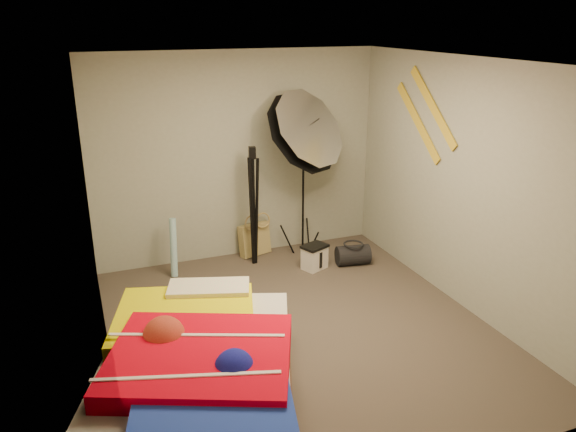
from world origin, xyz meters
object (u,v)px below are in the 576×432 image
photo_umbrella (302,134)px  camera_tripod (253,198)px  tote_bag (254,239)px  wrapping_roll (174,248)px  camera_case (315,258)px  bed (198,373)px  duffel_bag (353,255)px

photo_umbrella → camera_tripod: 0.94m
tote_bag → wrapping_roll: (-1.05, -0.24, 0.14)m
camera_case → photo_umbrella: (-0.03, 0.34, 1.43)m
camera_case → bed: bearing=-156.1°
camera_case → camera_tripod: 1.01m
camera_case → duffel_bag: bearing=-30.2°
tote_bag → duffel_bag: tote_bag is taller
duffel_bag → photo_umbrella: photo_umbrella is taller
wrapping_roll → bed: 2.43m
camera_case → photo_umbrella: bearing=72.7°
bed → camera_tripod: 2.74m
wrapping_roll → camera_tripod: (0.96, -0.02, 0.49)m
wrapping_roll → photo_umbrella: photo_umbrella is taller
wrapping_roll → photo_umbrella: bearing=-3.5°
wrapping_roll → camera_tripod: bearing=-1.4°
bed → camera_tripod: bearing=62.9°
bed → photo_umbrella: bearing=52.0°
tote_bag → duffel_bag: (1.01, -0.73, -0.08)m
duffel_bag → bed: bed is taller
tote_bag → bed: 2.96m
tote_bag → camera_case: (0.53, -0.67, -0.06)m
camera_case → tote_bag: bearing=105.2°
camera_case → camera_tripod: bearing=123.4°
wrapping_roll → camera_tripod: size_ratio=0.47×
camera_case → wrapping_roll: bearing=141.6°
wrapping_roll → duffel_bag: wrapping_roll is taller
tote_bag → camera_case: bearing=-68.6°
photo_umbrella → camera_case: bearing=-84.2°
duffel_bag → bed: (-2.33, -1.92, 0.18)m
wrapping_roll → duffel_bag: (2.06, -0.49, -0.22)m
wrapping_roll → camera_case: wrapping_roll is taller
photo_umbrella → camera_tripod: size_ratio=1.51×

